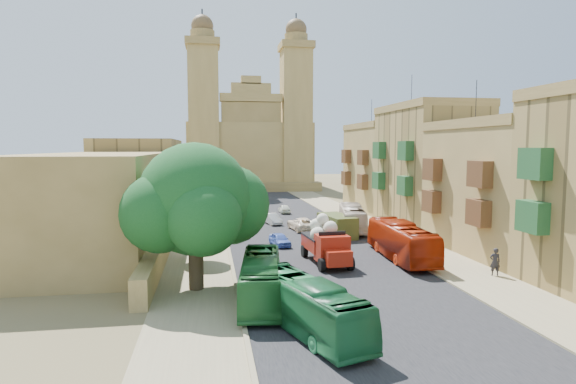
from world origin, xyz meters
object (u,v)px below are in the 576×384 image
object	(u,v)px
street_tree_a	(192,214)
car_white_b	(284,209)
bus_green_north	(261,279)
bus_red_east	(401,241)
bus_cream_east	(352,218)
car_white_a	(272,219)
church	(249,145)
car_dkblue	(236,208)
street_tree_c	(198,194)
pedestrian_a	(495,262)
pedestrian_c	(376,231)
street_tree_d	(200,186)
street_tree_b	(196,206)
olive_pickup	(337,226)
red_truck	(326,242)
car_cream	(302,224)
ficus_tree	(196,203)
bus_green_south	(306,305)
car_blue_b	(244,198)
car_blue_a	(280,240)

from	to	relation	value
street_tree_a	car_white_b	bearing A→B (deg)	66.14
bus_green_north	bus_red_east	world-z (taller)	bus_red_east
bus_cream_east	car_white_a	size ratio (longest dim) A/B	2.61
church	car_dkblue	xyz separation A→B (m)	(-5.00, -38.08, -8.96)
street_tree_c	pedestrian_a	distance (m)	38.47
pedestrian_c	street_tree_d	bearing A→B (deg)	-147.76
street_tree_b	olive_pickup	bearing A→B (deg)	-15.95
church	street_tree_a	distance (m)	67.61
pedestrian_a	bus_red_east	bearing A→B (deg)	-37.28
red_truck	bus_green_north	world-z (taller)	red_truck
bus_red_east	car_cream	size ratio (longest dim) A/B	2.15
car_white_a	car_dkblue	bearing A→B (deg)	93.90
olive_pickup	car_dkblue	distance (m)	22.42
street_tree_b	bus_green_north	distance (m)	23.45
car_white_b	bus_red_east	bearing A→B (deg)	99.94
ficus_tree	street_tree_b	bearing A→B (deg)	91.67
church	car_cream	xyz separation A→B (m)	(1.21, -54.37, -8.84)
car_dkblue	car_white_b	xyz separation A→B (m)	(6.44, -2.67, 0.03)
street_tree_d	bus_green_south	distance (m)	52.31
car_white_b	car_dkblue	bearing A→B (deg)	-22.71
street_tree_d	pedestrian_c	world-z (taller)	street_tree_d
car_white_a	car_dkblue	xyz separation A→B (m)	(-3.58, 11.78, -0.06)
car_dkblue	car_blue_b	size ratio (longest dim) A/B	1.06
street_tree_a	pedestrian_a	world-z (taller)	street_tree_a
olive_pickup	car_blue_a	bearing A→B (deg)	-150.02
street_tree_b	street_tree_d	distance (m)	24.00
car_white_a	car_blue_b	distance (m)	24.64
street_tree_c	bus_green_south	size ratio (longest dim) A/B	0.48
church	car_white_a	world-z (taller)	church
church	red_truck	distance (m)	69.77
red_truck	bus_green_south	world-z (taller)	red_truck
street_tree_d	bus_cream_east	xyz separation A→B (m)	(16.50, -24.98, -1.66)
bus_red_east	car_cream	world-z (taller)	bus_red_east
church	bus_green_north	distance (m)	78.25
bus_green_north	car_cream	world-z (taller)	bus_green_north
street_tree_b	bus_green_south	world-z (taller)	street_tree_b
street_tree_a	car_dkblue	xyz separation A→B (m)	(5.00, 28.53, -3.11)
church	car_blue_a	size ratio (longest dim) A/B	10.70
street_tree_d	car_cream	xyz separation A→B (m)	(11.21, -23.75, -2.35)
ficus_tree	bus_green_south	xyz separation A→B (m)	(5.41, -7.94, -4.19)
bus_green_south	pedestrian_c	world-z (taller)	bus_green_south
ficus_tree	car_cream	world-z (taller)	ficus_tree
bus_green_north	car_cream	size ratio (longest dim) A/B	1.93
car_white_a	car_blue_b	bearing A→B (deg)	80.53
car_blue_b	pedestrian_c	distance (m)	36.47
car_cream	car_blue_a	bearing A→B (deg)	58.41
car_cream	car_white_b	distance (m)	13.62
bus_red_east	red_truck	bearing A→B (deg)	5.40
street_tree_c	bus_green_south	bearing A→B (deg)	-81.47
bus_green_south	car_white_a	distance (m)	32.79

